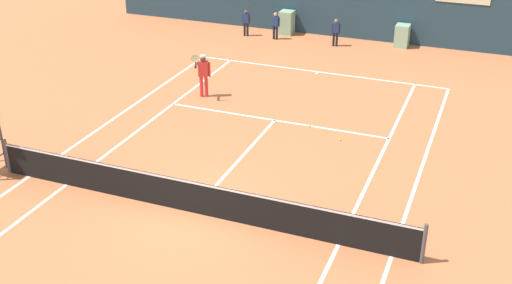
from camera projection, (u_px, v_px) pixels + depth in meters
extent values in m
plane|color=#C67042|center=(192.00, 212.00, 17.01)|extent=(80.00, 80.00, 0.00)
cube|color=white|center=(318.00, 72.00, 26.78)|extent=(10.60, 0.10, 0.01)
cube|color=white|center=(30.00, 176.00, 18.75)|extent=(0.10, 23.40, 0.01)
cube|color=white|center=(67.00, 184.00, 18.33)|extent=(0.10, 23.40, 0.01)
cube|color=white|center=(338.00, 244.00, 15.69)|extent=(0.10, 23.40, 0.01)
cube|color=white|center=(392.00, 256.00, 15.26)|extent=(0.10, 23.40, 0.01)
cube|color=white|center=(275.00, 120.00, 22.35)|extent=(8.00, 0.10, 0.01)
cube|color=white|center=(239.00, 160.00, 19.68)|extent=(0.10, 6.40, 0.01)
cube|color=white|center=(317.00, 73.00, 26.65)|extent=(0.10, 0.24, 0.01)
cylinder|color=#4C4C51|center=(7.00, 156.00, 18.75)|extent=(0.10, 0.10, 1.07)
cylinder|color=#4C4C51|center=(424.00, 244.00, 14.79)|extent=(0.10, 0.10, 1.07)
cube|color=black|center=(191.00, 197.00, 16.80)|extent=(12.00, 0.03, 0.95)
cube|color=white|center=(190.00, 182.00, 16.60)|extent=(12.00, 0.04, 0.06)
cube|color=#233D4C|center=(351.00, 6.00, 30.52)|extent=(25.00, 0.24, 3.09)
cube|color=#8CB793|center=(287.00, 22.00, 31.49)|extent=(0.65, 0.70, 1.14)
cube|color=#8CB793|center=(402.00, 36.00, 29.65)|extent=(0.62, 0.70, 1.04)
cylinder|color=#47474C|center=(3.00, 143.00, 18.92)|extent=(0.07, 0.07, 1.60)
cylinder|color=red|center=(206.00, 86.00, 24.17)|extent=(0.13, 0.13, 0.82)
cylinder|color=red|center=(201.00, 86.00, 24.17)|extent=(0.13, 0.13, 0.82)
cube|color=red|center=(203.00, 69.00, 23.86)|extent=(0.42, 0.32, 0.58)
sphere|color=brown|center=(203.00, 58.00, 23.68)|extent=(0.23, 0.23, 0.23)
cylinder|color=white|center=(203.00, 56.00, 23.65)|extent=(0.21, 0.21, 0.06)
cylinder|color=red|center=(209.00, 70.00, 23.88)|extent=(0.09, 0.09, 0.55)
cylinder|color=brown|center=(196.00, 65.00, 23.51)|extent=(0.28, 0.55, 0.09)
cylinder|color=black|center=(195.00, 65.00, 23.21)|extent=(0.03, 0.03, 0.22)
torus|color=yellow|center=(195.00, 58.00, 23.10)|extent=(0.29, 0.13, 0.30)
cylinder|color=silver|center=(195.00, 58.00, 23.10)|extent=(0.24, 0.10, 0.26)
cylinder|color=black|center=(337.00, 39.00, 29.78)|extent=(0.11, 0.11, 0.65)
cylinder|color=black|center=(334.00, 39.00, 29.81)|extent=(0.11, 0.11, 0.65)
cube|color=navy|center=(336.00, 28.00, 29.55)|extent=(0.32, 0.21, 0.46)
sphere|color=#8C664C|center=(336.00, 21.00, 29.41)|extent=(0.18, 0.18, 0.18)
cylinder|color=navy|center=(340.00, 29.00, 29.53)|extent=(0.07, 0.07, 0.44)
cylinder|color=navy|center=(332.00, 28.00, 29.60)|extent=(0.07, 0.07, 0.44)
cylinder|color=black|center=(277.00, 33.00, 30.75)|extent=(0.11, 0.11, 0.66)
cylinder|color=black|center=(274.00, 32.00, 30.80)|extent=(0.11, 0.11, 0.66)
cube|color=navy|center=(275.00, 21.00, 30.52)|extent=(0.30, 0.17, 0.46)
sphere|color=tan|center=(276.00, 14.00, 30.38)|extent=(0.18, 0.18, 0.18)
cylinder|color=navy|center=(279.00, 22.00, 30.48)|extent=(0.07, 0.07, 0.45)
cylinder|color=navy|center=(272.00, 21.00, 30.60)|extent=(0.07, 0.07, 0.45)
cylinder|color=black|center=(248.00, 29.00, 31.26)|extent=(0.11, 0.11, 0.65)
cylinder|color=black|center=(245.00, 29.00, 31.29)|extent=(0.11, 0.11, 0.65)
cube|color=navy|center=(246.00, 18.00, 31.03)|extent=(0.31, 0.20, 0.45)
sphere|color=brown|center=(246.00, 12.00, 30.89)|extent=(0.18, 0.18, 0.18)
cylinder|color=navy|center=(250.00, 19.00, 31.01)|extent=(0.07, 0.07, 0.44)
cylinder|color=navy|center=(242.00, 19.00, 31.09)|extent=(0.07, 0.07, 0.44)
sphere|color=#CCE033|center=(310.00, 126.00, 21.87)|extent=(0.07, 0.07, 0.07)
sphere|color=#CCE033|center=(340.00, 140.00, 20.88)|extent=(0.07, 0.07, 0.07)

